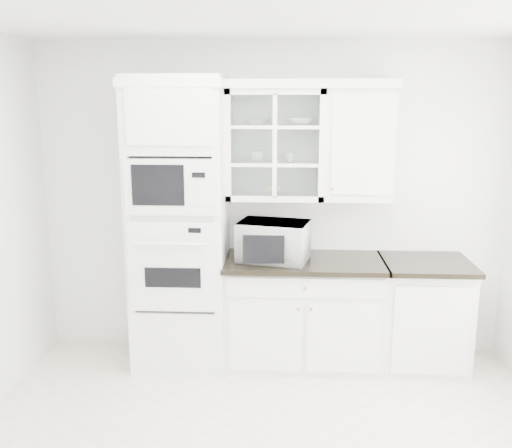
{
  "coord_description": "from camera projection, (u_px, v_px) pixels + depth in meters",
  "views": [
    {
      "loc": [
        0.12,
        -3.12,
        2.23
      ],
      "look_at": [
        -0.1,
        1.05,
        1.3
      ],
      "focal_mm": 40.0,
      "sensor_mm": 36.0,
      "label": 1
    }
  ],
  "objects": [
    {
      "name": "cup_b",
      "position": [
        290.0,
        157.0,
        4.67
      ],
      "size": [
        0.09,
        0.09,
        0.08
      ],
      "primitive_type": "imported",
      "rotation": [
        0.0,
        0.0,
        0.07
      ],
      "color": "white",
      "rests_on": "upper_cabinet_glass"
    },
    {
      "name": "upper_cabinet_solid",
      "position": [
        358.0,
        145.0,
        4.64
      ],
      "size": [
        0.55,
        0.33,
        0.9
      ],
      "primitive_type": "cube",
      "color": "white",
      "rests_on": "room_shell"
    },
    {
      "name": "bowl_a",
      "position": [
        258.0,
        122.0,
        4.65
      ],
      "size": [
        0.25,
        0.25,
        0.05
      ],
      "primitive_type": "imported",
      "rotation": [
        0.0,
        0.0,
        -0.33
      ],
      "color": "white",
      "rests_on": "upper_cabinet_glass"
    },
    {
      "name": "cup_a",
      "position": [
        257.0,
        156.0,
        4.72
      ],
      "size": [
        0.14,
        0.14,
        0.09
      ],
      "primitive_type": "imported",
      "rotation": [
        0.0,
        0.0,
        -0.29
      ],
      "color": "white",
      "rests_on": "upper_cabinet_glass"
    },
    {
      "name": "extra_base_cabinet",
      "position": [
        423.0,
        313.0,
        4.78
      ],
      "size": [
        0.72,
        0.67,
        0.92
      ],
      "color": "white",
      "rests_on": "ground"
    },
    {
      "name": "countertop_microwave",
      "position": [
        274.0,
        241.0,
        4.68
      ],
      "size": [
        0.65,
        0.58,
        0.32
      ],
      "primitive_type": "imported",
      "rotation": [
        0.0,
        0.0,
        2.91
      ],
      "color": "white",
      "rests_on": "base_cabinet_run"
    },
    {
      "name": "bowl_b",
      "position": [
        300.0,
        121.0,
        4.62
      ],
      "size": [
        0.23,
        0.23,
        0.06
      ],
      "primitive_type": "imported",
      "rotation": [
        0.0,
        0.0,
        -0.19
      ],
      "color": "white",
      "rests_on": "upper_cabinet_glass"
    },
    {
      "name": "room_shell",
      "position": [
        267.0,
        171.0,
        3.56
      ],
      "size": [
        4.0,
        3.5,
        2.7
      ],
      "color": "white",
      "rests_on": "ground"
    },
    {
      "name": "upper_cabinet_glass",
      "position": [
        275.0,
        145.0,
        4.67
      ],
      "size": [
        0.8,
        0.33,
        0.9
      ],
      "color": "white",
      "rests_on": "room_shell"
    },
    {
      "name": "base_cabinet_run",
      "position": [
        303.0,
        311.0,
        4.83
      ],
      "size": [
        1.32,
        0.67,
        0.92
      ],
      "color": "white",
      "rests_on": "ground"
    },
    {
      "name": "crown_molding",
      "position": [
        262.0,
        84.0,
        4.55
      ],
      "size": [
        2.14,
        0.38,
        0.07
      ],
      "primitive_type": "cube",
      "color": "white",
      "rests_on": "room_shell"
    },
    {
      "name": "oven_column",
      "position": [
        180.0,
        225.0,
        4.69
      ],
      "size": [
        0.76,
        0.68,
        2.4
      ],
      "color": "white",
      "rests_on": "ground"
    }
  ]
}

